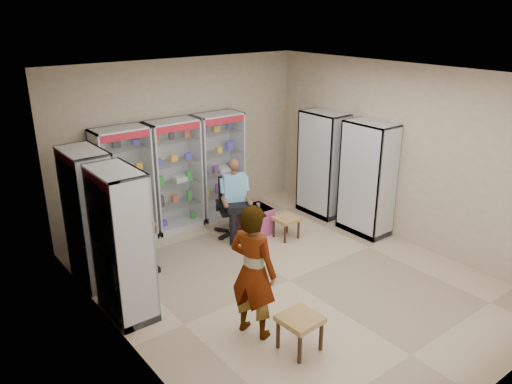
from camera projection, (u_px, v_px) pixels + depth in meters
floor at (289, 280)px, 7.42m from camera, size 6.00×6.00×0.00m
room_shell at (292, 153)px, 6.73m from camera, size 5.02×6.02×3.01m
cabinet_back_left at (124, 187)px, 8.34m from camera, size 0.90×0.50×2.00m
cabinet_back_mid at (174, 175)px, 8.89m from camera, size 0.90×0.50×2.00m
cabinet_back_right at (219, 166)px, 9.44m from camera, size 0.90×0.50×2.00m
cabinet_right_far at (322, 164)px, 9.54m from camera, size 0.90×0.50×2.00m
cabinet_right_near at (367, 179)px, 8.72m from camera, size 0.90×0.50×2.00m
cabinet_left_far at (90, 217)px, 7.12m from camera, size 0.90×0.50×2.00m
cabinet_left_near at (122, 244)px, 6.31m from camera, size 0.90×0.50×2.00m
wooden_chair at (132, 234)px, 7.84m from camera, size 0.42×0.42×0.94m
seated_customer at (132, 223)px, 7.74m from camera, size 0.44×0.60×1.34m
office_chair at (233, 207)px, 8.76m from camera, size 0.75×0.75×1.04m
seated_shopkeeper at (234, 200)px, 8.67m from camera, size 0.64×0.73×1.33m
pink_trunk at (255, 220)px, 8.91m from camera, size 0.52×0.51×0.48m
tea_glass at (258, 206)px, 8.80m from camera, size 0.07×0.07×0.09m
woven_stool_a at (286, 227)px, 8.74m from camera, size 0.39×0.39×0.38m
woven_stool_b at (300, 333)px, 5.86m from camera, size 0.47×0.47×0.45m
standing_man at (253, 272)px, 5.95m from camera, size 0.59×0.72×1.71m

